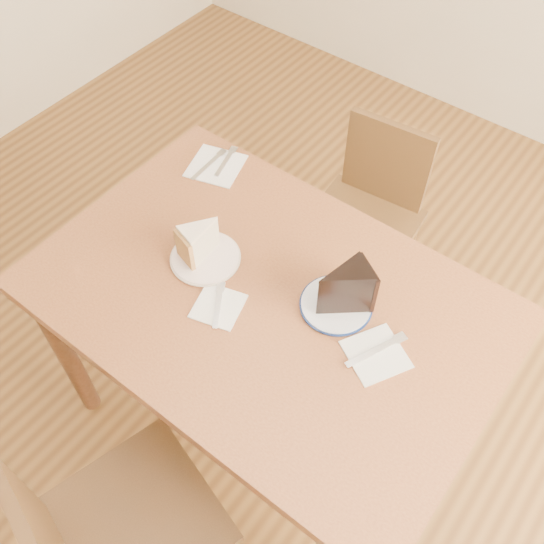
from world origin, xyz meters
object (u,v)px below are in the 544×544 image
(plate_navy, at_px, (336,305))
(chocolate_cake, at_px, (341,292))
(chair_near, at_px, (115,534))
(chair_far, at_px, (367,215))
(table, at_px, (267,317))
(plate_cream, at_px, (205,258))
(carrot_cake, at_px, (203,240))

(plate_navy, bearing_deg, chocolate_cake, -16.73)
(chair_near, bearing_deg, plate_navy, 93.63)
(chair_near, bearing_deg, chair_far, 109.48)
(chair_near, height_order, chocolate_cake, chocolate_cake)
(table, bearing_deg, plate_navy, 27.84)
(plate_navy, xyz_separation_m, chocolate_cake, (0.01, -0.00, 0.07))
(chair_far, distance_m, plate_navy, 0.74)
(table, distance_m, plate_cream, 0.23)
(table, relative_size, carrot_cake, 11.63)
(chair_near, relative_size, plate_navy, 4.48)
(table, bearing_deg, chair_far, 96.73)
(plate_cream, bearing_deg, chair_far, 79.94)
(plate_navy, height_order, chocolate_cake, chocolate_cake)
(chair_near, bearing_deg, chocolate_cake, 92.87)
(chair_near, height_order, plate_navy, chair_near)
(chair_far, xyz_separation_m, plate_navy, (0.24, -0.61, 0.34))
(chair_near, xyz_separation_m, plate_navy, (0.15, 0.71, 0.31))
(chair_far, bearing_deg, chocolate_cake, 106.71)
(table, bearing_deg, chocolate_cake, 25.74)
(plate_navy, bearing_deg, carrot_cake, -168.58)
(chair_far, bearing_deg, table, 91.17)
(table, xyz_separation_m, plate_cream, (-0.20, -0.00, 0.10))
(plate_cream, distance_m, carrot_cake, 0.06)
(chair_near, xyz_separation_m, chocolate_cake, (0.16, 0.71, 0.38))
(carrot_cake, bearing_deg, table, 14.05)
(plate_cream, height_order, plate_navy, same)
(table, height_order, carrot_cake, carrot_cake)
(plate_cream, xyz_separation_m, carrot_cake, (-0.01, 0.01, 0.05))
(table, xyz_separation_m, carrot_cake, (-0.22, 0.01, 0.16))
(chair_near, xyz_separation_m, carrot_cake, (-0.23, 0.63, 0.36))
(table, bearing_deg, carrot_cake, 178.02)
(plate_navy, xyz_separation_m, carrot_cake, (-0.38, -0.08, 0.05))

